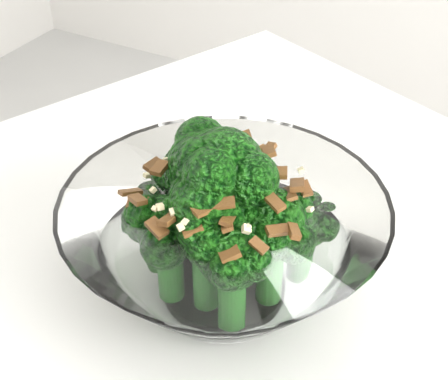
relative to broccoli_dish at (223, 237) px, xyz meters
The scene contains 1 object.
broccoli_dish is the anchor object (origin of this frame).
Camera 1 is at (0.10, -0.19, 1.13)m, focal length 55.00 mm.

